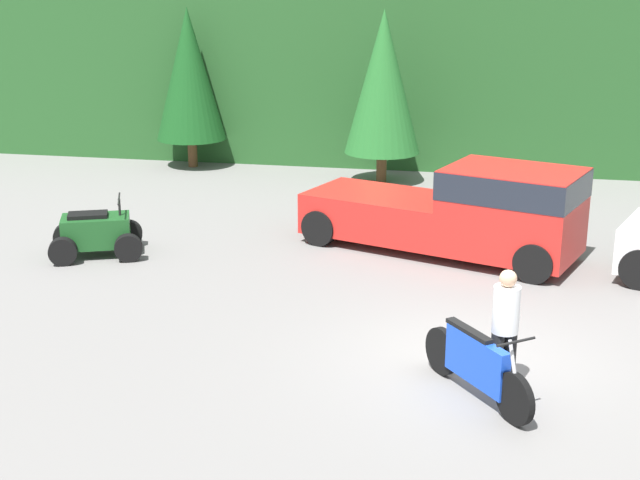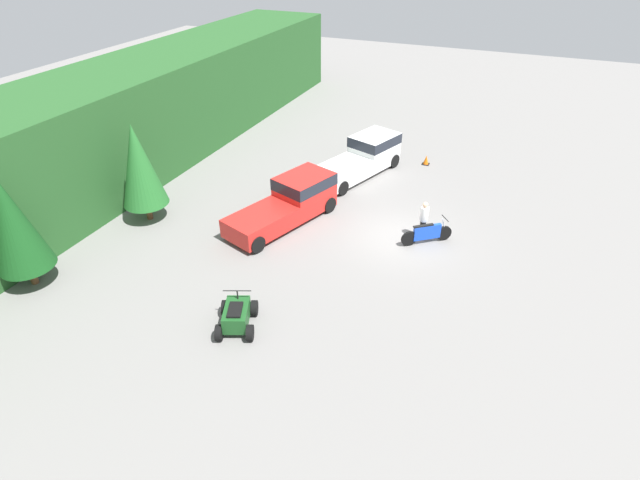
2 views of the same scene
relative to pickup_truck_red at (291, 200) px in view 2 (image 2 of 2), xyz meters
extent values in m
plane|color=slate|center=(0.40, -5.17, -1.01)|extent=(80.00, 80.00, 0.00)
cube|color=#235123|center=(0.40, 10.83, 1.75)|extent=(44.00, 6.00, 5.51)
cylinder|color=brown|center=(-8.42, 7.19, -0.59)|extent=(0.28, 0.28, 0.84)
cone|color=#144719|center=(-8.42, 7.19, 1.75)|extent=(2.05, 2.05, 3.83)
cylinder|color=brown|center=(-2.60, 6.27, -0.58)|extent=(0.28, 0.28, 0.85)
cone|color=#236628|center=(-2.60, 6.27, 1.77)|extent=(2.07, 2.07, 3.85)
cube|color=red|center=(0.88, -0.31, 0.07)|extent=(3.05, 2.65, 1.72)
cube|color=#1E232D|center=(0.88, -0.31, 0.63)|extent=(3.08, 2.68, 0.55)
cube|color=red|center=(-1.82, 0.63, -0.36)|extent=(3.59, 2.84, 0.86)
cylinder|color=black|center=(1.90, 0.26, -0.62)|extent=(0.82, 0.52, 0.77)
cylinder|color=black|center=(1.33, -1.39, -0.62)|extent=(0.82, 0.52, 0.77)
cylinder|color=black|center=(-2.53, 1.81, -0.62)|extent=(0.82, 0.52, 0.77)
cylinder|color=black|center=(-3.11, 0.16, -0.62)|extent=(0.82, 0.52, 0.77)
cube|color=white|center=(7.17, -1.80, 0.07)|extent=(3.02, 2.65, 1.72)
cube|color=#1E232D|center=(7.17, -1.80, 0.63)|extent=(3.04, 2.67, 0.55)
cube|color=white|center=(4.52, -0.87, -0.36)|extent=(3.55, 2.83, 0.86)
cylinder|color=black|center=(8.18, -1.23, -0.62)|extent=(0.82, 0.52, 0.77)
cylinder|color=black|center=(7.59, -2.88, -0.62)|extent=(0.82, 0.52, 0.77)
cylinder|color=black|center=(3.83, 0.30, -0.62)|extent=(0.82, 0.52, 0.77)
cylinder|color=black|center=(3.25, -1.35, -0.62)|extent=(0.82, 0.52, 0.77)
cylinder|color=black|center=(0.93, -7.05, -0.65)|extent=(0.52, 0.62, 0.71)
cylinder|color=black|center=(-0.11, -5.73, -0.65)|extent=(0.52, 0.62, 0.71)
cube|color=blue|center=(0.41, -6.39, -0.46)|extent=(0.90, 1.09, 0.67)
cylinder|color=#B7B7BC|center=(0.89, -7.01, -0.26)|extent=(0.22, 0.26, 0.76)
cylinder|color=black|center=(0.89, -7.01, 0.13)|extent=(0.50, 0.40, 0.04)
cube|color=black|center=(0.28, -6.22, -0.09)|extent=(0.68, 0.82, 0.06)
cylinder|color=black|center=(-7.09, -0.74, -0.73)|extent=(0.60, 0.42, 0.56)
cylinder|color=black|center=(-6.69, -1.71, -0.73)|extent=(0.60, 0.42, 0.56)
cylinder|color=black|center=(-8.27, -1.22, -0.73)|extent=(0.60, 0.42, 0.56)
cylinder|color=black|center=(-7.87, -2.20, -0.73)|extent=(0.60, 0.42, 0.56)
cube|color=#194C1E|center=(-7.48, -1.47, -0.49)|extent=(1.57, 1.27, 0.62)
cylinder|color=black|center=(-7.02, -1.28, 0.00)|extent=(0.07, 0.07, 0.35)
cylinder|color=black|center=(-7.02, -1.28, 0.18)|extent=(0.41, 0.93, 0.04)
cube|color=black|center=(-7.61, -1.52, -0.13)|extent=(0.91, 0.73, 0.08)
cylinder|color=black|center=(0.85, -6.06, -0.56)|extent=(0.25, 0.25, 0.89)
cylinder|color=black|center=(0.68, -6.17, -0.56)|extent=(0.25, 0.25, 0.89)
cylinder|color=white|center=(0.76, -6.11, 0.21)|extent=(0.51, 0.51, 0.66)
sphere|color=tan|center=(0.76, -6.11, 0.66)|extent=(0.33, 0.33, 0.24)
cube|color=black|center=(8.70, -4.53, -0.99)|extent=(0.42, 0.42, 0.03)
cone|color=orange|center=(8.70, -4.53, -0.73)|extent=(0.32, 0.32, 0.55)
camera|label=1|loc=(0.52, -17.77, 4.68)|focal=50.00mm
camera|label=2|loc=(-18.45, -9.22, 11.13)|focal=28.00mm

